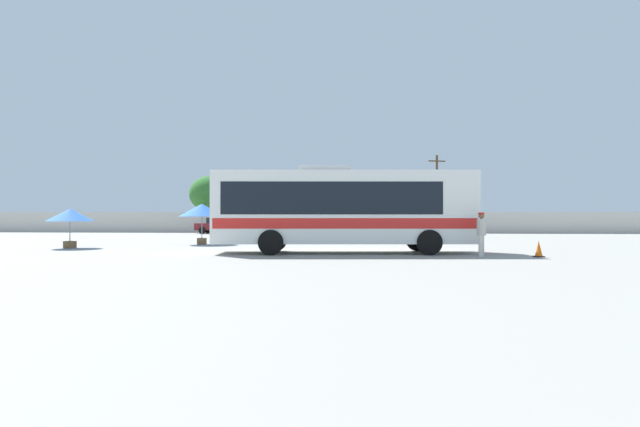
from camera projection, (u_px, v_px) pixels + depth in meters
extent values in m
plane|color=gray|center=(353.00, 241.00, 32.65)|extent=(300.00, 300.00, 0.00)
cube|color=beige|center=(355.00, 222.00, 48.94)|extent=(80.00, 0.30, 2.01)
cube|color=white|center=(344.00, 207.00, 21.97)|extent=(11.23, 3.49, 3.05)
cube|color=black|center=(331.00, 199.00, 21.97)|extent=(9.25, 3.35, 1.34)
cube|color=red|center=(344.00, 223.00, 21.96)|extent=(11.01, 3.49, 0.43)
cube|color=#19212D|center=(472.00, 195.00, 22.00)|extent=(0.24, 2.29, 1.58)
cube|color=red|center=(472.00, 234.00, 21.99)|extent=(0.27, 2.49, 0.73)
cube|color=#B2B2B2|center=(325.00, 169.00, 21.97)|extent=(2.31, 1.59, 0.24)
cylinder|color=black|center=(417.00, 240.00, 23.20)|extent=(1.06, 0.39, 1.04)
cylinder|color=black|center=(429.00, 242.00, 20.75)|extent=(1.06, 0.39, 1.04)
cylinder|color=black|center=(276.00, 240.00, 23.16)|extent=(1.06, 0.39, 1.04)
cylinder|color=black|center=(271.00, 242.00, 20.72)|extent=(1.06, 0.39, 1.04)
cylinder|color=silver|center=(482.00, 246.00, 20.01)|extent=(0.16, 0.16, 0.83)
cylinder|color=silver|center=(481.00, 246.00, 19.90)|extent=(0.16, 0.16, 0.83)
cylinder|color=#B7B2A8|center=(481.00, 227.00, 19.96)|extent=(0.48, 0.48, 0.66)
sphere|color=brown|center=(481.00, 216.00, 19.96)|extent=(0.22, 0.22, 0.22)
cylinder|color=red|center=(481.00, 213.00, 19.96)|extent=(0.24, 0.24, 0.07)
cylinder|color=gray|center=(70.00, 229.00, 25.23)|extent=(0.05, 0.05, 1.91)
cone|color=blue|center=(70.00, 215.00, 25.24)|extent=(2.25, 2.25, 0.62)
cube|color=brown|center=(70.00, 245.00, 25.23)|extent=(0.51, 0.51, 0.36)
cylinder|color=gray|center=(202.00, 225.00, 28.69)|extent=(0.05, 0.05, 2.24)
cone|color=blue|center=(202.00, 210.00, 28.69)|extent=(2.59, 2.59, 0.71)
cube|color=brown|center=(202.00, 241.00, 28.68)|extent=(0.46, 0.46, 0.36)
cube|color=maroon|center=(218.00, 227.00, 47.07)|extent=(4.04, 1.87, 0.64)
cube|color=black|center=(220.00, 220.00, 47.06)|extent=(2.24, 1.70, 0.52)
cylinder|color=black|center=(202.00, 230.00, 46.26)|extent=(0.64, 0.23, 0.64)
cylinder|color=black|center=(208.00, 230.00, 48.02)|extent=(0.64, 0.23, 0.64)
cylinder|color=black|center=(229.00, 230.00, 46.11)|extent=(0.64, 0.23, 0.64)
cylinder|color=black|center=(234.00, 230.00, 47.87)|extent=(0.64, 0.23, 0.64)
cube|color=#B7BABF|center=(280.00, 227.00, 46.59)|extent=(4.24, 1.92, 0.61)
cube|color=black|center=(282.00, 221.00, 46.59)|extent=(2.35, 1.72, 0.50)
cylinder|color=black|center=(265.00, 230.00, 45.78)|extent=(0.65, 0.24, 0.64)
cylinder|color=black|center=(268.00, 230.00, 47.54)|extent=(0.65, 0.24, 0.64)
cylinder|color=black|center=(293.00, 231.00, 45.65)|extent=(0.65, 0.24, 0.64)
cylinder|color=black|center=(295.00, 230.00, 47.41)|extent=(0.65, 0.24, 0.64)
cube|color=black|center=(354.00, 227.00, 45.80)|extent=(4.34, 1.84, 0.64)
cube|color=black|center=(356.00, 221.00, 45.78)|extent=(2.39, 1.68, 0.52)
cylinder|color=black|center=(339.00, 231.00, 45.01)|extent=(0.64, 0.23, 0.64)
cylinder|color=black|center=(339.00, 230.00, 46.77)|extent=(0.64, 0.23, 0.64)
cylinder|color=black|center=(369.00, 231.00, 44.82)|extent=(0.64, 0.23, 0.64)
cylinder|color=black|center=(369.00, 230.00, 46.58)|extent=(0.64, 0.23, 0.64)
cube|color=maroon|center=(424.00, 227.00, 45.13)|extent=(4.24, 1.87, 0.60)
cube|color=black|center=(421.00, 221.00, 45.16)|extent=(2.34, 1.69, 0.49)
cylinder|color=black|center=(437.00, 230.00, 45.88)|extent=(0.64, 0.23, 0.64)
cylinder|color=black|center=(440.00, 231.00, 44.13)|extent=(0.64, 0.23, 0.64)
cylinder|color=black|center=(408.00, 230.00, 46.13)|extent=(0.64, 0.23, 0.64)
cylinder|color=black|center=(409.00, 231.00, 44.38)|extent=(0.64, 0.23, 0.64)
cylinder|color=#4C3823|center=(437.00, 194.00, 51.69)|extent=(0.24, 0.24, 7.82)
cube|color=#473321|center=(437.00, 161.00, 51.71)|extent=(1.76, 0.61, 0.12)
cylinder|color=brown|center=(211.00, 220.00, 52.33)|extent=(0.32, 0.32, 2.36)
ellipsoid|color=#2D6628|center=(211.00, 194.00, 52.34)|extent=(4.41, 4.41, 3.75)
cylinder|color=brown|center=(330.00, 218.00, 53.82)|extent=(0.32, 0.32, 2.85)
ellipsoid|color=#38752D|center=(330.00, 187.00, 53.84)|extent=(5.22, 5.22, 4.43)
cylinder|color=brown|center=(411.00, 217.00, 55.29)|extent=(0.32, 0.32, 3.15)
ellipsoid|color=#2D6628|center=(411.00, 189.00, 55.31)|extent=(4.23, 4.23, 3.59)
cube|color=black|center=(539.00, 256.00, 19.78)|extent=(0.36, 0.36, 0.04)
cone|color=orange|center=(539.00, 248.00, 19.78)|extent=(0.28, 0.28, 0.60)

